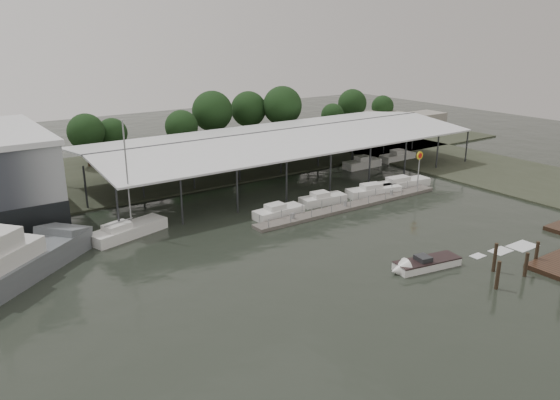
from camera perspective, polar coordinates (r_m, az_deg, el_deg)
ground at (r=52.03m, az=2.60°, el=-6.65°), size 200.00×200.00×0.00m
land_strip_far at (r=87.22m, az=-14.51°, el=2.95°), size 140.00×30.00×0.30m
land_strip_east at (r=90.56m, az=21.66°, el=2.79°), size 20.00×60.00×0.30m
covered_boat_shed at (r=81.49m, az=0.09°, el=6.86°), size 58.24×24.00×6.96m
floating_dock at (r=68.16m, az=7.46°, el=-0.62°), size 28.00×2.00×1.40m
shell_fuel_sign at (r=75.54m, az=14.34°, el=3.73°), size 1.10×0.18×5.55m
distant_commercial_buildings at (r=122.07m, az=11.89°, el=8.07°), size 22.00×8.00×4.00m
grey_trawler at (r=53.02m, az=-26.77°, el=-6.31°), size 17.52×15.40×8.84m
white_sailboat at (r=60.48m, az=-15.65°, el=-3.10°), size 8.98×4.92×12.61m
speedboat_underway at (r=52.46m, az=14.60°, el=-6.56°), size 18.13×5.14×2.00m
moored_cruiser_0 at (r=64.21m, az=-0.19°, el=-1.23°), size 6.35×2.48×1.70m
moored_cruiser_1 at (r=69.07m, az=4.46°, el=0.08°), size 6.23×2.76×1.70m
moored_cruiser_2 at (r=73.49m, az=9.73°, el=0.96°), size 7.87×3.65×1.70m
moored_cruiser_3 at (r=77.50m, az=12.42°, el=1.68°), size 9.35×3.24×1.70m
mooring_pilings at (r=52.67m, az=24.89°, el=-6.83°), size 8.11×7.88×3.68m
horizon_tree_line at (r=101.62m, az=-3.21°, el=9.08°), size 68.76×10.95×10.97m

